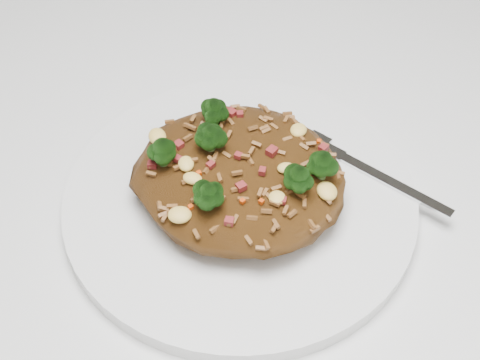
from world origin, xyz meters
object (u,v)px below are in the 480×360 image
dining_table (164,177)px  plate (240,199)px  fork (367,170)px  fried_rice (240,169)px

dining_table → plate: size_ratio=4.46×
dining_table → plate: bearing=-34.8°
fork → fried_rice: bearing=-128.9°
dining_table → fork: (0.19, -0.02, 0.11)m
fork → dining_table: bearing=-168.3°
plate → fork: 0.10m
plate → fork: bearing=33.4°
dining_table → fried_rice: size_ratio=7.56×
fried_rice → fork: bearing=33.5°
fried_rice → fork: (0.08, 0.06, -0.03)m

